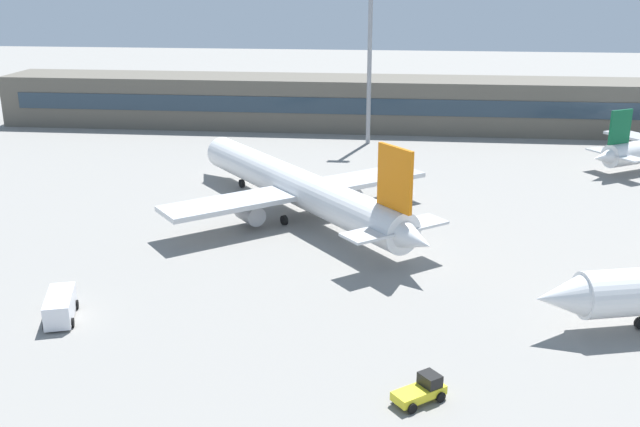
% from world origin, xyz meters
% --- Properties ---
extents(ground_plane, '(400.00, 400.00, 0.00)m').
position_xyz_m(ground_plane, '(0.00, 40.00, 0.00)').
color(ground_plane, gray).
extents(terminal_building, '(139.08, 12.13, 9.00)m').
position_xyz_m(terminal_building, '(0.00, 98.89, 4.50)').
color(terminal_building, '#5B564C').
rests_on(terminal_building, ground_plane).
extents(airplane_mid, '(33.06, 38.58, 11.61)m').
position_xyz_m(airplane_mid, '(-9.63, 48.31, 3.54)').
color(airplane_mid, silver).
rests_on(airplane_mid, ground_plane).
extents(baggage_tug_yellow, '(3.75, 3.42, 1.75)m').
position_xyz_m(baggage_tug_yellow, '(4.05, 11.01, 0.80)').
color(baggage_tug_yellow, yellow).
rests_on(baggage_tug_yellow, ground_plane).
extents(service_van_white, '(3.53, 5.56, 2.08)m').
position_xyz_m(service_van_white, '(-24.65, 19.83, 1.11)').
color(service_van_white, white).
rests_on(service_van_white, ground_plane).
extents(floodlight_tower_west, '(3.20, 0.80, 28.28)m').
position_xyz_m(floodlight_tower_west, '(-2.83, 86.48, 16.20)').
color(floodlight_tower_west, gray).
rests_on(floodlight_tower_west, ground_plane).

